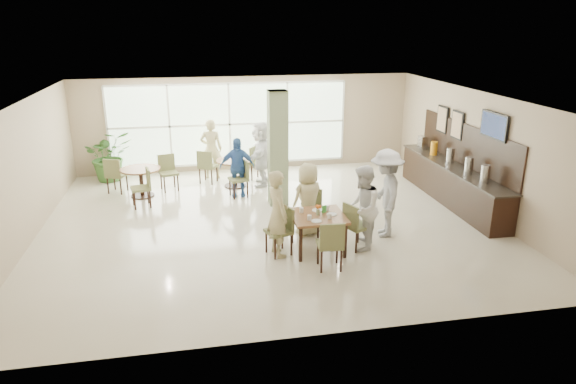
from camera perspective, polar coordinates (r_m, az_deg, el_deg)
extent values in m
plane|color=beige|center=(11.69, -2.06, -3.33)|extent=(10.00, 10.00, 0.00)
plane|color=white|center=(10.95, -2.23, 10.39)|extent=(10.00, 10.00, 0.00)
plane|color=tan|center=(15.59, -4.66, 7.59)|extent=(10.00, 0.00, 10.00)
plane|color=tan|center=(7.07, 3.40, -6.18)|extent=(10.00, 0.00, 10.00)
plane|color=tan|center=(11.63, -27.30, 1.73)|extent=(0.00, 9.00, 9.00)
plane|color=tan|center=(12.94, 20.38, 4.19)|extent=(0.00, 9.00, 9.00)
plane|color=silver|center=(15.52, -6.50, 7.48)|extent=(7.00, 0.00, 7.00)
cube|color=#73825A|center=(12.45, -1.15, 4.83)|extent=(0.45, 0.45, 2.80)
cube|color=brown|center=(10.03, 3.34, -2.69)|extent=(1.03, 1.03, 0.05)
cube|color=black|center=(9.69, 1.41, -5.85)|extent=(0.06, 0.06, 0.70)
cube|color=black|center=(9.90, 6.37, -5.43)|extent=(0.06, 0.06, 0.70)
cube|color=black|center=(10.48, 0.41, -3.92)|extent=(0.06, 0.06, 0.70)
cube|color=black|center=(10.67, 5.02, -3.57)|extent=(0.06, 0.06, 0.70)
cylinder|color=brown|center=(13.68, -16.10, 2.46)|extent=(1.02, 1.02, 0.04)
cylinder|color=black|center=(13.78, -15.97, 0.97)|extent=(0.10, 0.10, 0.71)
cylinder|color=black|center=(13.89, -15.84, -0.37)|extent=(0.60, 0.60, 0.03)
cylinder|color=brown|center=(14.03, -5.96, 3.50)|extent=(1.00, 1.00, 0.04)
cylinder|color=black|center=(14.14, -5.91, 2.03)|extent=(0.10, 0.10, 0.71)
cylinder|color=black|center=(14.24, -5.86, 0.72)|extent=(0.60, 0.60, 0.03)
cylinder|color=white|center=(10.25, 4.37, -1.79)|extent=(0.08, 0.08, 0.10)
cylinder|color=white|center=(9.74, 2.40, -2.86)|extent=(0.08, 0.08, 0.10)
cylinder|color=white|center=(10.11, 1.50, -2.03)|extent=(0.08, 0.08, 0.10)
cylinder|color=white|center=(9.84, 4.66, -2.68)|extent=(0.08, 0.08, 0.10)
cylinder|color=white|center=(9.70, 3.17, -3.24)|extent=(0.20, 0.20, 0.01)
cylinder|color=white|center=(10.24, 3.24, -2.04)|extent=(0.20, 0.20, 0.01)
cylinder|color=white|center=(10.05, 4.89, -2.49)|extent=(0.20, 0.20, 0.01)
cylinder|color=#99B27F|center=(10.00, 3.35, -2.23)|extent=(0.07, 0.07, 0.12)
sphere|color=#DE5C12|center=(9.97, 3.53, -1.63)|extent=(0.07, 0.07, 0.07)
sphere|color=#DE5C12|center=(9.98, 3.24, -1.60)|extent=(0.07, 0.07, 0.07)
sphere|color=#DE5C12|center=(9.93, 3.32, -1.70)|extent=(0.07, 0.07, 0.07)
cube|color=green|center=(10.12, 4.04, -1.90)|extent=(0.10, 0.06, 0.15)
cube|color=black|center=(13.44, 17.70, 0.78)|extent=(0.60, 4.60, 0.90)
cube|color=black|center=(13.31, 17.89, 2.70)|extent=(0.64, 4.70, 0.04)
cube|color=black|center=(13.33, 19.22, 4.94)|extent=(0.04, 4.60, 1.00)
cylinder|color=silver|center=(12.10, 21.07, 1.88)|extent=(0.20, 0.20, 0.40)
cylinder|color=silver|center=(12.67, 19.46, 2.79)|extent=(0.20, 0.20, 0.40)
cylinder|color=silver|center=(13.43, 17.59, 3.84)|extent=(0.20, 0.20, 0.40)
cylinder|color=orange|center=(14.21, 15.91, 4.69)|extent=(0.18, 0.18, 0.36)
cube|color=silver|center=(14.82, 14.73, 5.35)|extent=(0.18, 0.30, 0.36)
cube|color=black|center=(12.25, 21.94, 6.86)|extent=(0.06, 1.00, 0.58)
cube|color=#7F99CC|center=(12.24, 21.84, 6.86)|extent=(0.01, 0.92, 0.50)
cube|color=black|center=(13.66, 18.30, 7.07)|extent=(0.04, 0.55, 0.70)
cube|color=#945C36|center=(13.65, 18.21, 7.07)|extent=(0.01, 0.47, 0.62)
cube|color=black|center=(14.35, 16.79, 7.74)|extent=(0.04, 0.55, 0.70)
cube|color=#945C36|center=(14.34, 16.70, 7.74)|extent=(0.01, 0.47, 0.62)
imported|color=#346127|center=(15.37, -19.25, 3.85)|extent=(1.61, 1.61, 1.44)
imported|color=tan|center=(9.79, -1.15, -2.40)|extent=(0.54, 0.70, 1.71)
imported|color=tan|center=(10.78, 2.24, -0.81)|extent=(0.86, 0.66, 1.56)
imported|color=white|center=(10.16, 8.24, -1.80)|extent=(0.92, 1.02, 1.71)
imported|color=#A2A2A4|center=(10.85, 10.81, -0.15)|extent=(0.94, 1.33, 1.87)
imported|color=#3966AB|center=(13.24, -5.68, 2.76)|extent=(0.93, 0.56, 1.54)
imported|color=white|center=(14.10, -2.99, 4.28)|extent=(1.01, 1.74, 1.76)
imported|color=tan|center=(14.86, -8.53, 4.76)|extent=(0.68, 0.49, 1.72)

